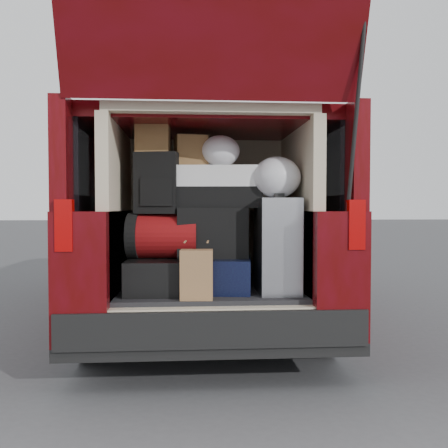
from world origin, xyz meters
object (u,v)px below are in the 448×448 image
(black_hardshell, at_px, (159,275))
(navy_hardshell, at_px, (220,274))
(kraft_bag, at_px, (197,275))
(black_soft_case, at_px, (213,233))
(backpack, at_px, (158,183))
(red_duffel, at_px, (163,236))
(twotone_duffel, at_px, (216,187))
(silver_roller, at_px, (277,245))

(black_hardshell, bearing_deg, navy_hardshell, 4.26)
(kraft_bag, distance_m, black_soft_case, 0.43)
(kraft_bag, bearing_deg, backpack, 131.88)
(red_duffel, height_order, twotone_duffel, twotone_duffel)
(black_hardshell, bearing_deg, silver_roller, -4.52)
(black_soft_case, relative_size, twotone_duffel, 0.74)
(red_duffel, relative_size, twotone_duffel, 0.73)
(black_hardshell, height_order, silver_roller, silver_roller)
(red_duffel, bearing_deg, twotone_duffel, 13.41)
(black_hardshell, bearing_deg, twotone_duffel, 13.52)
(black_hardshell, height_order, black_soft_case, black_soft_case)
(silver_roller, bearing_deg, black_hardshell, 174.52)
(kraft_bag, relative_size, twotone_duffel, 0.48)
(backpack, bearing_deg, black_hardshell, -62.41)
(navy_hardshell, bearing_deg, black_soft_case, -174.77)
(navy_hardshell, xyz_separation_m, backpack, (-0.43, 0.00, 0.63))
(red_duffel, bearing_deg, black_hardshell, -130.49)
(navy_hardshell, relative_size, silver_roller, 0.82)
(silver_roller, height_order, red_duffel, silver_roller)
(black_hardshell, distance_m, kraft_bag, 0.40)
(silver_roller, bearing_deg, backpack, 172.90)
(silver_roller, bearing_deg, black_soft_case, 166.54)
(black_hardshell, relative_size, twotone_duffel, 0.87)
(kraft_bag, distance_m, twotone_duffel, 0.70)
(navy_hardshell, relative_size, red_duffel, 1.11)
(black_hardshell, xyz_separation_m, navy_hardshell, (0.42, 0.02, 0.00))
(silver_roller, height_order, backpack, backpack)
(red_duffel, height_order, backpack, backpack)
(red_duffel, distance_m, twotone_duffel, 0.50)
(backpack, bearing_deg, kraft_bag, -39.58)
(black_soft_case, bearing_deg, twotone_duffel, 69.98)
(black_hardshell, bearing_deg, backpack, 106.87)
(silver_roller, bearing_deg, navy_hardshell, 165.08)
(black_hardshell, distance_m, red_duffel, 0.27)
(navy_hardshell, height_order, silver_roller, silver_roller)
(kraft_bag, bearing_deg, silver_roller, 25.79)
(red_duffel, xyz_separation_m, black_soft_case, (0.34, -0.01, 0.02))
(black_hardshell, xyz_separation_m, black_soft_case, (0.37, 0.02, 0.29))
(silver_roller, bearing_deg, twotone_duffel, 157.90)
(kraft_bag, distance_m, red_duffel, 0.46)
(red_duffel, bearing_deg, navy_hardshell, 3.55)
(navy_hardshell, distance_m, silver_roller, 0.44)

